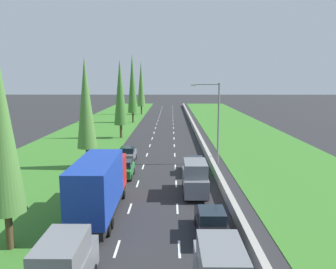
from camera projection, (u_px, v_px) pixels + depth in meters
The scene contains 18 objects.
ground_plane at pixel (164, 130), 63.43m from camera, with size 300.00×300.00×0.00m, color #28282B.
grass_verge_left at pixel (97, 130), 63.54m from camera, with size 14.00×140.00×0.04m, color #387528.
grass_verge_right at pixel (241, 130), 63.30m from camera, with size 14.00×140.00×0.04m, color #387528.
median_barrier at pixel (195, 128), 63.31m from camera, with size 0.44×120.00×0.85m, color #9E9B93.
lane_markings at pixel (164, 130), 63.43m from camera, with size 3.64×116.00×0.01m.
grey_van_left_lane at pixel (64, 268), 14.51m from camera, with size 1.96×4.90×2.82m.
blue_box_truck_left_lane at pixel (100, 186), 23.27m from camera, with size 2.46×9.40×4.18m.
black_sedan_right_lane at pixel (211, 222), 20.59m from camera, with size 1.82×4.50×1.64m.
grey_van_right_lane_third at pixel (195, 178), 27.85m from camera, with size 1.96×4.90×2.82m.
green_hatchback_left_lane at pixel (124, 169), 32.74m from camera, with size 1.74×3.90×1.72m.
grey_hatchback_left_lane at pixel (128, 154), 39.18m from camera, with size 1.74×3.90×1.72m.
green_sedan_right_lane at pixel (195, 165), 34.31m from camera, with size 1.82×4.50×1.64m.
poplar_tree_nearest at pixel (1, 128), 17.92m from camera, with size 2.09×2.09×11.53m.
poplar_tree_second at pixel (86, 104), 35.38m from camera, with size 2.09×2.09×11.66m.
poplar_tree_third at pixel (120, 93), 53.78m from camera, with size 2.11×2.11×12.49m.
poplar_tree_fourth at pixel (132, 84), 73.38m from camera, with size 2.17×2.17×14.77m.
poplar_tree_fifth at pixel (141, 84), 91.07m from camera, with size 2.16×2.16×14.27m.
street_light_mast at pixel (215, 117), 37.42m from camera, with size 3.20×0.28×9.00m.
Camera 1 is at (1.28, -2.73, 9.37)m, focal length 36.37 mm.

